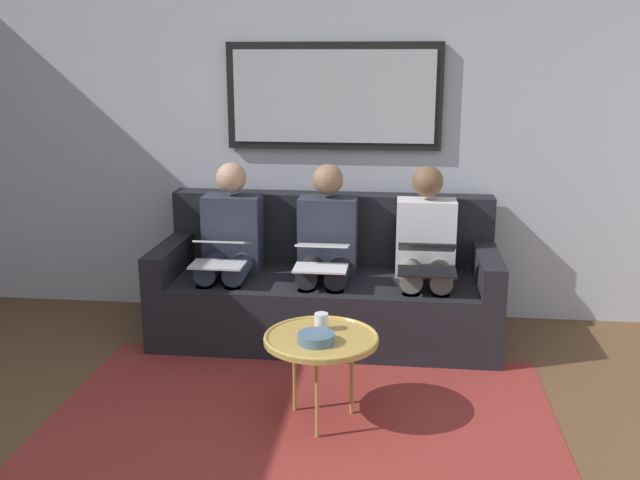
{
  "coord_description": "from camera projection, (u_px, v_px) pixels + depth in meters",
  "views": [
    {
      "loc": [
        -0.47,
        2.4,
        1.81
      ],
      "look_at": [
        0.0,
        -1.7,
        0.75
      ],
      "focal_mm": 40.05,
      "sensor_mm": 36.0,
      "label": 1
    }
  ],
  "objects": [
    {
      "name": "person_middle",
      "position": [
        326.0,
        248.0,
        4.63
      ],
      "size": [
        0.38,
        0.58,
        1.14
      ],
      "color": "#2D3342",
      "rests_on": "couch"
    },
    {
      "name": "coffee_table",
      "position": [
        321.0,
        340.0,
        3.55
      ],
      "size": [
        0.58,
        0.58,
        0.47
      ],
      "color": "tan",
      "rests_on": "ground_plane"
    },
    {
      "name": "person_right",
      "position": [
        230.0,
        245.0,
        4.7
      ],
      "size": [
        0.38,
        0.58,
        1.14
      ],
      "color": "#2D3342",
      "rests_on": "couch"
    },
    {
      "name": "laptop_black",
      "position": [
        427.0,
        258.0,
        4.33
      ],
      "size": [
        0.35,
        0.37,
        0.17
      ],
      "color": "black"
    },
    {
      "name": "person_left",
      "position": [
        426.0,
        251.0,
        4.56
      ],
      "size": [
        0.38,
        0.58,
        1.14
      ],
      "color": "silver",
      "rests_on": "couch"
    },
    {
      "name": "area_rug",
      "position": [
        301.0,
        423.0,
        3.63
      ],
      "size": [
        2.6,
        1.8,
        0.01
      ],
      "primitive_type": "cube",
      "color": "maroon",
      "rests_on": "ground_plane"
    },
    {
      "name": "laptop_white",
      "position": [
        322.0,
        255.0,
        4.38
      ],
      "size": [
        0.32,
        0.33,
        0.14
      ],
      "color": "white"
    },
    {
      "name": "framed_mirror",
      "position": [
        334.0,
        96.0,
        4.83
      ],
      "size": [
        1.47,
        0.05,
        0.72
      ],
      "color": "black"
    },
    {
      "name": "bowl",
      "position": [
        316.0,
        338.0,
        3.47
      ],
      "size": [
        0.18,
        0.18,
        0.05
      ],
      "primitive_type": "cylinder",
      "color": "slate",
      "rests_on": "coffee_table"
    },
    {
      "name": "couch",
      "position": [
        327.0,
        288.0,
        4.77
      ],
      "size": [
        2.2,
        0.9,
        0.9
      ],
      "color": "black",
      "rests_on": "ground_plane"
    },
    {
      "name": "cup",
      "position": [
        321.0,
        322.0,
        3.63
      ],
      "size": [
        0.07,
        0.07,
        0.09
      ],
      "primitive_type": "cylinder",
      "color": "silver",
      "rests_on": "coffee_table"
    },
    {
      "name": "wall_rear",
      "position": [
        335.0,
        132.0,
        4.99
      ],
      "size": [
        6.0,
        0.12,
        2.6
      ],
      "primitive_type": "cube",
      "color": "#B7BCC6",
      "rests_on": "ground_plane"
    },
    {
      "name": "laptop_silver",
      "position": [
        220.0,
        252.0,
        4.46
      ],
      "size": [
        0.33,
        0.35,
        0.15
      ],
      "color": "silver"
    }
  ]
}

